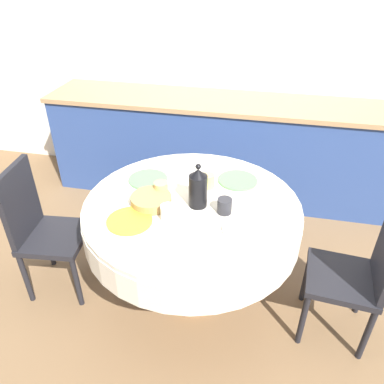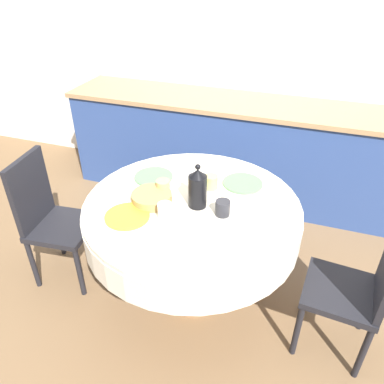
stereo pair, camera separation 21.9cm
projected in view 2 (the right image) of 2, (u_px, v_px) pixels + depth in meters
name	position (u px, v px, depth m)	size (l,w,h in m)	color
ground_plane	(192.00, 293.00, 2.65)	(12.00, 12.00, 0.00)	brown
wall_back	(256.00, 50.00, 3.33)	(7.00, 0.05, 2.60)	silver
kitchen_counter	(241.00, 150.00, 3.51)	(3.24, 0.64, 0.93)	#2D4784
dining_table	(192.00, 220.00, 2.30)	(1.31, 1.31, 0.77)	olive
chair_left	(360.00, 285.00, 2.03)	(0.43, 0.43, 0.95)	black
chair_right	(50.00, 215.00, 2.56)	(0.44, 0.44, 0.95)	black
plate_near_left	(127.00, 216.00, 2.11)	(0.26, 0.26, 0.01)	yellow
cup_near_left	(165.00, 211.00, 2.09)	(0.08, 0.08, 0.09)	white
plate_near_right	(240.00, 234.00, 1.98)	(0.26, 0.26, 0.01)	white
cup_near_right	(223.00, 208.00, 2.11)	(0.08, 0.08, 0.09)	#28282D
plate_far_left	(154.00, 177.00, 2.48)	(0.26, 0.26, 0.01)	#5BA85B
cup_far_left	(163.00, 187.00, 2.30)	(0.08, 0.08, 0.09)	#DBB766
plate_far_right	(243.00, 183.00, 2.41)	(0.26, 0.26, 0.01)	#5BA85B
cup_far_right	(211.00, 182.00, 2.35)	(0.08, 0.08, 0.09)	#DBB766
coffee_carafe	(198.00, 188.00, 2.15)	(0.11, 0.11, 0.28)	black
bread_basket	(152.00, 198.00, 2.23)	(0.24, 0.24, 0.06)	#AD844C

